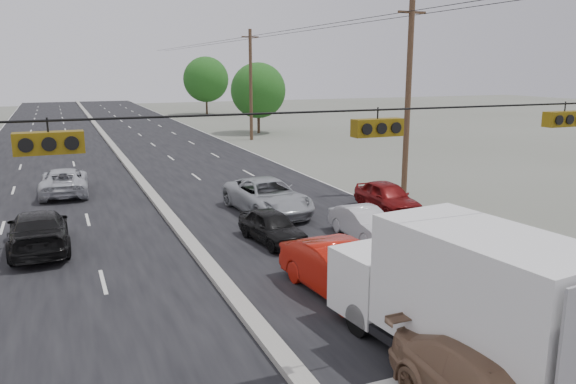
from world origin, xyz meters
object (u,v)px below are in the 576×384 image
object	(u,v)px
queue_car_b	(364,224)
queue_car_e	(387,197)
oncoming_near	(39,231)
box_truck	(460,296)
utility_pole_right_b	(408,97)
utility_pole_right_c	(251,84)
tree_right_far	(206,79)
red_sedan	(339,270)
queue_car_c	(268,197)
oncoming_far	(64,182)
tree_right_mid	(258,90)
queue_car_a	(272,227)

from	to	relation	value
queue_car_b	queue_car_e	distance (m)	4.47
oncoming_near	queue_car_b	bearing A→B (deg)	163.22
box_truck	oncoming_near	world-z (taller)	box_truck
utility_pole_right_b	utility_pole_right_c	distance (m)	25.00
tree_right_far	red_sedan	distance (m)	67.13
box_truck	queue_car_b	world-z (taller)	box_truck
queue_car_c	oncoming_far	bearing A→B (deg)	133.11
utility_pole_right_b	box_truck	distance (m)	18.14
queue_car_c	oncoming_far	world-z (taller)	queue_car_c
tree_right_mid	queue_car_a	distance (m)	37.37
oncoming_near	utility_pole_right_b	bearing A→B (deg)	-171.96
utility_pole_right_b	queue_car_e	distance (m)	6.02
tree_right_far	queue_car_e	size ratio (longest dim) A/B	1.95
box_truck	queue_car_b	size ratio (longest dim) A/B	1.81
oncoming_near	utility_pole_right_c	bearing A→B (deg)	-123.45
queue_car_b	queue_car_e	bearing A→B (deg)	45.57
tree_right_far	queue_car_c	bearing A→B (deg)	-101.72
queue_car_b	queue_car_e	world-z (taller)	queue_car_e
utility_pole_right_c	red_sedan	distance (m)	37.22
red_sedan	queue_car_a	size ratio (longest dim) A/B	1.27
tree_right_far	red_sedan	size ratio (longest dim) A/B	1.75
red_sedan	queue_car_e	xyz separation A→B (m)	(6.60, 7.81, -0.05)
utility_pole_right_c	queue_car_a	xyz separation A→B (m)	(-9.50, -30.19, -4.48)
queue_car_e	oncoming_near	world-z (taller)	oncoming_near
utility_pole_right_c	red_sedan	size ratio (longest dim) A/B	2.15
box_truck	oncoming_far	size ratio (longest dim) A/B	1.33
utility_pole_right_b	queue_car_b	size ratio (longest dim) A/B	2.67
utility_pole_right_b	queue_car_b	world-z (taller)	utility_pole_right_b
tree_right_far	box_truck	distance (m)	71.56
tree_right_mid	queue_car_e	xyz separation A→B (m)	(-5.40, -32.91, -3.62)
box_truck	oncoming_far	world-z (taller)	box_truck
red_sedan	queue_car_e	bearing A→B (deg)	43.89
utility_pole_right_b	queue_car_c	world-z (taller)	utility_pole_right_b
tree_right_far	queue_car_e	world-z (taller)	tree_right_far
utility_pole_right_b	oncoming_near	bearing A→B (deg)	-171.12
red_sedan	queue_car_b	size ratio (longest dim) A/B	1.25
utility_pole_right_b	tree_right_mid	world-z (taller)	utility_pole_right_b
queue_car_a	queue_car_c	size ratio (longest dim) A/B	0.65
utility_pole_right_b	tree_right_far	bearing A→B (deg)	86.36
utility_pole_right_c	oncoming_near	size ratio (longest dim) A/B	1.95
queue_car_b	oncoming_far	bearing A→B (deg)	128.84
tree_right_mid	utility_pole_right_c	bearing A→B (deg)	-116.57
tree_right_far	queue_car_e	xyz separation A→B (m)	(-6.40, -57.91, -4.24)
utility_pole_right_c	red_sedan	xyz separation A→B (m)	(-9.50, -35.73, -4.34)
tree_right_mid	queue_car_b	world-z (taller)	tree_right_mid
tree_right_mid	queue_car_c	xyz separation A→B (m)	(-10.60, -30.95, -3.55)
oncoming_far	queue_car_b	bearing A→B (deg)	132.09
oncoming_near	oncoming_far	xyz separation A→B (m)	(1.07, 9.63, -0.04)
red_sedan	queue_car_c	xyz separation A→B (m)	(1.40, 9.78, 0.02)
oncoming_far	queue_car_c	bearing A→B (deg)	140.36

